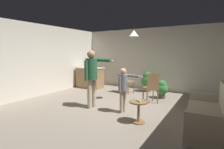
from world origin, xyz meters
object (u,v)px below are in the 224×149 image
object	(u,v)px
dining_chair_by_counter	(126,80)
person_adult	(92,73)
side_table_by_couch	(139,109)
potted_plant_corner	(148,81)
person_child	(123,85)
dining_chair_near_wall	(151,87)
spare_remote_on_table	(139,101)
potted_plant_by_wall	(162,88)
couch_floral	(212,116)
kitchen_counter	(90,77)

from	to	relation	value
dining_chair_by_counter	person_adult	bearing A→B (deg)	12.32
side_table_by_couch	potted_plant_corner	distance (m)	3.39
person_child	dining_chair_near_wall	bearing A→B (deg)	173.92
side_table_by_couch	spare_remote_on_table	world-z (taller)	spare_remote_on_table
potted_plant_by_wall	spare_remote_on_table	distance (m)	2.48
dining_chair_near_wall	spare_remote_on_table	bearing A→B (deg)	-122.30
spare_remote_on_table	dining_chair_near_wall	bearing A→B (deg)	98.77
side_table_by_couch	dining_chair_by_counter	xyz separation A→B (m)	(-1.60, 2.55, 0.22)
couch_floral	person_child	distance (m)	2.16
person_child	potted_plant_by_wall	world-z (taller)	person_child
potted_plant_by_wall	potted_plant_corner	bearing A→B (deg)	135.66
kitchen_counter	potted_plant_corner	world-z (taller)	kitchen_counter
dining_chair_by_counter	couch_floral	bearing A→B (deg)	67.73
dining_chair_near_wall	potted_plant_by_wall	size ratio (longest dim) A/B	1.52
dining_chair_near_wall	spare_remote_on_table	distance (m)	1.74
dining_chair_by_counter	spare_remote_on_table	world-z (taller)	dining_chair_by_counter
side_table_by_couch	potted_plant_by_wall	xyz separation A→B (m)	(-0.12, 2.46, 0.04)
couch_floral	spare_remote_on_table	distance (m)	1.55
kitchen_counter	couch_floral	bearing A→B (deg)	-24.04
potted_plant_corner	potted_plant_by_wall	xyz separation A→B (m)	(0.81, -0.79, -0.10)
person_child	potted_plant_corner	bearing A→B (deg)	-164.16
couch_floral	person_adult	distance (m)	3.19
person_adult	dining_chair_near_wall	distance (m)	2.01
dining_chair_by_counter	kitchen_counter	bearing A→B (deg)	-79.10
couch_floral	potted_plant_by_wall	world-z (taller)	couch_floral
kitchen_counter	person_child	bearing A→B (deg)	-37.23
dining_chair_near_wall	potted_plant_corner	size ratio (longest dim) A/B	1.20
person_child	dining_chair_near_wall	world-z (taller)	person_child
couch_floral	person_adult	size ratio (longest dim) A/B	1.09
kitchen_counter	dining_chair_near_wall	xyz separation A→B (m)	(3.26, -0.91, 0.07)
side_table_by_couch	person_adult	bearing A→B (deg)	169.02
potted_plant_corner	person_adult	bearing A→B (deg)	-103.05
side_table_by_couch	person_child	xyz separation A→B (m)	(-0.62, 0.41, 0.44)
person_adult	person_child	bearing A→B (deg)	106.36
side_table_by_couch	person_adult	world-z (taller)	person_adult
kitchen_counter	potted_plant_by_wall	size ratio (longest dim) A/B	1.91
potted_plant_by_wall	person_child	bearing A→B (deg)	-103.70
kitchen_counter	person_adult	distance (m)	3.04
couch_floral	person_child	bearing A→B (deg)	84.89
kitchen_counter	potted_plant_corner	size ratio (longest dim) A/B	1.51
person_child	potted_plant_corner	distance (m)	2.88
side_table_by_couch	person_adult	distance (m)	1.80
side_table_by_couch	dining_chair_by_counter	size ratio (longest dim) A/B	0.52
potted_plant_corner	spare_remote_on_table	world-z (taller)	potted_plant_corner
person_adult	person_child	size ratio (longest dim) A/B	1.39
dining_chair_near_wall	person_child	bearing A→B (deg)	-146.70
person_adult	dining_chair_by_counter	bearing A→B (deg)	-169.72
person_adult	spare_remote_on_table	world-z (taller)	person_adult
kitchen_counter	dining_chair_near_wall	world-z (taller)	dining_chair_near_wall
kitchen_counter	dining_chair_near_wall	bearing A→B (deg)	-15.63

